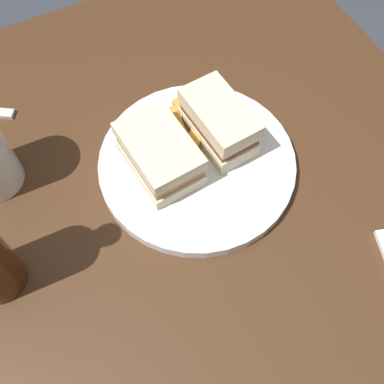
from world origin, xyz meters
TOP-DOWN VIEW (x-y plane):
  - ground_plane at (0.00, 0.00)m, footprint 6.00×6.00m
  - dining_table at (0.00, 0.00)m, footprint 1.02×0.91m
  - plate at (-0.10, 0.07)m, footprint 0.28×0.28m
  - sandwich_half_left at (-0.12, 0.11)m, footprint 0.12×0.07m
  - sandwich_half_right at (-0.11, 0.02)m, footprint 0.13×0.09m
  - potato_wedge_front at (-0.16, 0.06)m, footprint 0.06×0.03m
  - potato_wedge_middle at (-0.13, 0.08)m, footprint 0.05×0.05m
  - potato_wedge_back at (-0.13, 0.05)m, footprint 0.05×0.04m
  - potato_wedge_left_edge at (-0.19, 0.09)m, footprint 0.02×0.04m
  - potato_wedge_right_edge at (-0.15, 0.06)m, footprint 0.06×0.04m

SIDE VIEW (x-z plane):
  - ground_plane at x=0.00m, z-range 0.00..0.00m
  - dining_table at x=0.00m, z-range 0.00..0.70m
  - plate at x=-0.10m, z-range 0.70..0.72m
  - potato_wedge_middle at x=-0.13m, z-range 0.72..0.74m
  - potato_wedge_front at x=-0.16m, z-range 0.72..0.74m
  - potato_wedge_back at x=-0.13m, z-range 0.72..0.74m
  - potato_wedge_right_edge at x=-0.15m, z-range 0.72..0.74m
  - potato_wedge_left_edge at x=-0.19m, z-range 0.72..0.74m
  - sandwich_half_right at x=-0.11m, z-range 0.72..0.78m
  - sandwich_half_left at x=-0.12m, z-range 0.72..0.79m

